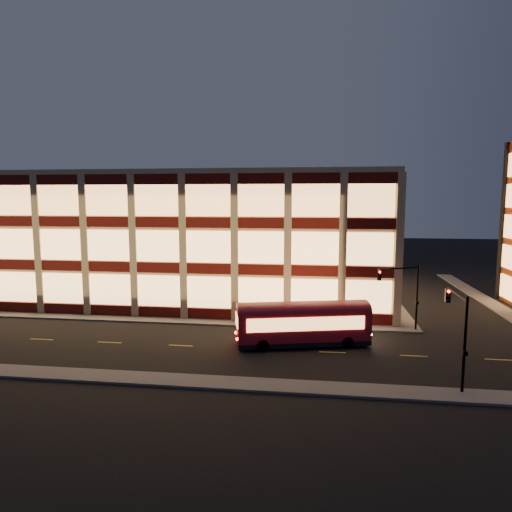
# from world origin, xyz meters

# --- Properties ---
(ground) EXTENTS (200.00, 200.00, 0.00)m
(ground) POSITION_xyz_m (0.00, 0.00, 0.00)
(ground) COLOR black
(ground) RESTS_ON ground
(sidewalk_office_south) EXTENTS (54.00, 2.00, 0.15)m
(sidewalk_office_south) POSITION_xyz_m (-3.00, 1.00, 0.07)
(sidewalk_office_south) COLOR #514F4C
(sidewalk_office_south) RESTS_ON ground
(sidewalk_office_east) EXTENTS (2.00, 30.00, 0.15)m
(sidewalk_office_east) POSITION_xyz_m (23.00, 17.00, 0.07)
(sidewalk_office_east) COLOR #514F4C
(sidewalk_office_east) RESTS_ON ground
(sidewalk_tower_west) EXTENTS (2.00, 30.00, 0.15)m
(sidewalk_tower_west) POSITION_xyz_m (34.00, 17.00, 0.07)
(sidewalk_tower_west) COLOR #514F4C
(sidewalk_tower_west) RESTS_ON ground
(sidewalk_near) EXTENTS (100.00, 2.00, 0.15)m
(sidewalk_near) POSITION_xyz_m (0.00, -13.00, 0.07)
(sidewalk_near) COLOR #514F4C
(sidewalk_near) RESTS_ON ground
(office_building) EXTENTS (50.45, 30.45, 14.50)m
(office_building) POSITION_xyz_m (-2.91, 16.91, 7.25)
(office_building) COLOR tan
(office_building) RESTS_ON ground
(traffic_signal_far) EXTENTS (3.79, 1.87, 6.00)m
(traffic_signal_far) POSITION_xyz_m (22.21, 0.24, 4.11)
(traffic_signal_far) COLOR black
(traffic_signal_far) RESTS_ON ground
(traffic_signal_near) EXTENTS (0.32, 4.45, 6.00)m
(traffic_signal_near) POSITION_xyz_m (23.50, -11.03, 4.13)
(traffic_signal_near) COLOR black
(traffic_signal_near) RESTS_ON ground
(trolley_bus) EXTENTS (10.82, 5.08, 3.56)m
(trolley_bus) POSITION_xyz_m (13.66, -4.54, 1.97)
(trolley_bus) COLOR #9F0817
(trolley_bus) RESTS_ON ground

